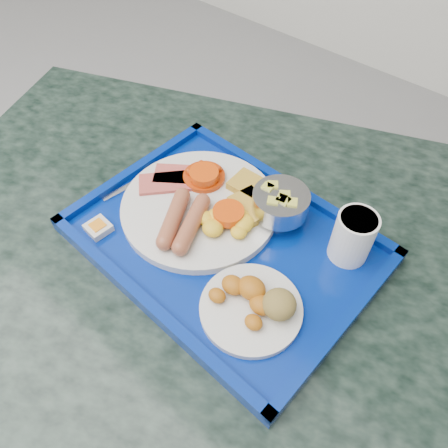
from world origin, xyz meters
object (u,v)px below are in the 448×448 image
at_px(table, 237,313).
at_px(main_plate, 204,206).
at_px(bread_plate, 255,304).
at_px(juice_cup, 353,236).
at_px(fruit_bowl, 280,203).
at_px(tray, 224,241).

relative_size(table, main_plate, 5.26).
bearing_deg(main_plate, table, -15.52).
xyz_separation_m(bread_plate, juice_cup, (0.05, 0.18, 0.03)).
distance_m(fruit_bowl, juice_cup, 0.13).
distance_m(main_plate, fruit_bowl, 0.13).
bearing_deg(juice_cup, table, -141.05).
height_order(bread_plate, juice_cup, juice_cup).
height_order(tray, main_plate, main_plate).
relative_size(tray, fruit_bowl, 5.26).
height_order(table, bread_plate, bread_plate).
xyz_separation_m(table, main_plate, (-0.10, 0.03, 0.23)).
relative_size(main_plate, bread_plate, 1.80).
bearing_deg(tray, main_plate, 158.83).
height_order(table, main_plate, main_plate).
bearing_deg(tray, table, -5.08).
xyz_separation_m(table, fruit_bowl, (0.01, 0.10, 0.26)).
bearing_deg(main_plate, fruit_bowl, 31.02).
distance_m(table, tray, 0.21).
bearing_deg(juice_cup, tray, -148.62).
relative_size(bread_plate, fruit_bowl, 1.60).
distance_m(table, fruit_bowl, 0.27).
relative_size(table, juice_cup, 16.25).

